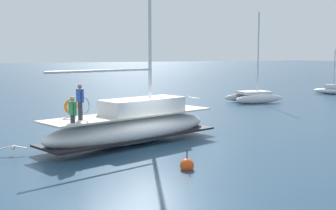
% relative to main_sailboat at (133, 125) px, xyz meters
% --- Properties ---
extents(ground_plane, '(400.00, 400.00, 0.00)m').
position_rel_main_sailboat_xyz_m(ground_plane, '(1.15, 0.68, -0.91)').
color(ground_plane, navy).
extents(main_sailboat, '(4.91, 9.89, 13.22)m').
position_rel_main_sailboat_xyz_m(main_sailboat, '(0.00, 0.00, 0.00)').
color(main_sailboat, white).
rests_on(main_sailboat, ground).
extents(moored_sloop_near, '(2.75, 5.09, 8.06)m').
position_rel_main_sailboat_xyz_m(moored_sloop_near, '(-12.12, 17.03, -0.31)').
color(moored_sloop_near, white).
rests_on(moored_sloop_near, ground).
extents(moored_sloop_far, '(3.93, 2.38, 4.85)m').
position_rel_main_sailboat_xyz_m(moored_sloop_far, '(-14.80, 29.67, -0.48)').
color(moored_sloop_far, silver).
rests_on(moored_sloop_far, ground).
extents(seagull, '(0.53, 1.13, 0.17)m').
position_rel_main_sailboat_xyz_m(seagull, '(-0.07, -5.59, -0.57)').
color(seagull, silver).
rests_on(seagull, ground).
extents(mooring_buoy, '(0.54, 0.54, 0.87)m').
position_rel_main_sailboat_xyz_m(mooring_buoy, '(5.54, -0.14, -0.75)').
color(mooring_buoy, '#EA4C19').
rests_on(mooring_buoy, ground).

